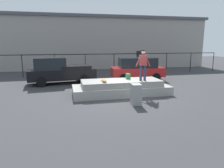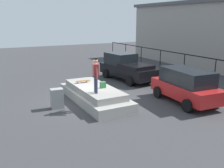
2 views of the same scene
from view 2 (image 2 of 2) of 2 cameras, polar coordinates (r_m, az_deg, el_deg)
ground_plane at (r=13.51m, az=-5.43°, el=-4.12°), size 60.00×60.00×0.00m
concrete_ledge at (r=13.58m, az=-4.04°, el=-2.35°), size 5.44×2.04×0.81m
skateboarder at (r=12.08m, az=-3.70°, el=2.48°), size 0.82×0.34×1.69m
skateboard at (r=14.29m, az=-6.60°, el=0.69°), size 0.27×0.82×0.12m
backpack at (r=13.12m, az=-2.08°, el=-0.19°), size 0.22×0.30×0.32m
car_black_pickup_near at (r=18.29m, az=3.17°, el=3.84°), size 4.85×2.38×1.88m
car_red_hatchback_mid at (r=13.78m, az=16.36°, el=-0.24°), size 4.17×2.24×1.77m
utility_box at (r=12.74m, az=-12.29°, el=-3.21°), size 0.49×0.64×0.99m
fence_row at (r=17.73m, az=18.97°, el=4.24°), size 24.06×0.06×1.93m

